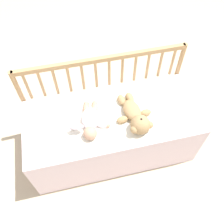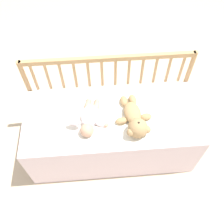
# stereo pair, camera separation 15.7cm
# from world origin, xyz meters

# --- Properties ---
(ground_plane) EXTENTS (12.00, 12.00, 0.00)m
(ground_plane) POSITION_xyz_m (0.00, 0.00, 0.00)
(ground_plane) COLOR #C6B293
(crib_mattress) EXTENTS (1.33, 0.59, 0.49)m
(crib_mattress) POSITION_xyz_m (0.00, 0.00, 0.24)
(crib_mattress) COLOR silver
(crib_mattress) RESTS_ON ground_plane
(crib_rail) EXTENTS (1.33, 0.04, 0.79)m
(crib_rail) POSITION_xyz_m (0.00, 0.32, 0.57)
(crib_rail) COLOR tan
(crib_rail) RESTS_ON ground_plane
(blanket) EXTENTS (0.79, 0.51, 0.01)m
(blanket) POSITION_xyz_m (0.01, -0.01, 0.49)
(blanket) COLOR white
(blanket) RESTS_ON crib_mattress
(teddy_bear) EXTENTS (0.28, 0.40, 0.14)m
(teddy_bear) POSITION_xyz_m (0.16, -0.08, 0.54)
(teddy_bear) COLOR tan
(teddy_bear) RESTS_ON crib_mattress
(baby) EXTENTS (0.30, 0.35, 0.10)m
(baby) POSITION_xyz_m (-0.17, -0.03, 0.53)
(baby) COLOR white
(baby) RESTS_ON crib_mattress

